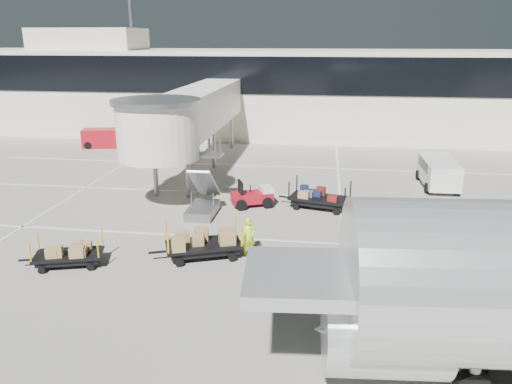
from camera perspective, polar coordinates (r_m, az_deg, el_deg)
ground at (r=22.26m, az=-5.65°, el=-7.11°), size 140.00×140.00×0.00m
lane_markings at (r=30.93m, az=-2.87°, el=0.04°), size 40.00×30.00×0.02m
terminal at (r=50.16m, az=1.87°, el=11.47°), size 64.00×12.11×15.20m
jet_bridge at (r=33.52m, az=-7.66°, el=8.75°), size 5.70×20.40×6.03m
baggage_tug at (r=28.17m, az=-0.33°, el=-0.52°), size 2.56×2.17×1.52m
suitcase_cart at (r=27.94m, az=7.25°, el=-0.83°), size 4.10×2.36×1.57m
box_cart_near at (r=21.84m, az=-5.60°, el=-5.85°), size 4.00×2.66×1.55m
box_cart_far at (r=22.37m, az=-20.71°, el=-6.63°), size 3.44×2.08×1.32m
ground_worker at (r=21.79m, az=-0.81°, el=-5.13°), size 0.74×0.68×1.71m
minivan at (r=33.86m, az=20.08°, el=2.36°), size 2.09×4.66×1.76m
belt_loader at (r=45.43m, az=-16.62°, el=5.94°), size 4.57×2.54×2.09m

